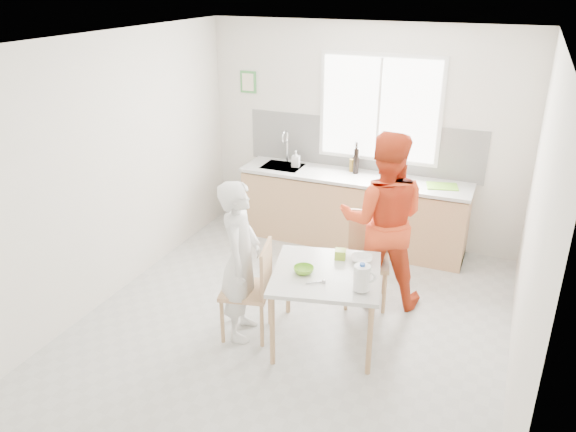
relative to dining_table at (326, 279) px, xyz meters
name	(u,v)px	position (x,y,z in m)	size (l,w,h in m)	color
ground	(294,322)	(-0.38, 0.15, -0.66)	(4.50, 4.50, 0.00)	#B7B7B2
room_shell	(295,165)	(-0.38, 0.15, 0.99)	(4.50, 4.50, 4.50)	silver
window	(379,109)	(-0.18, 2.38, 1.04)	(1.50, 0.06, 1.30)	white
backsplash	(362,145)	(-0.38, 2.39, 0.57)	(3.00, 0.02, 0.65)	white
picture_frame	(248,82)	(-1.93, 2.39, 1.24)	(0.22, 0.03, 0.28)	#419044
kitchen_counter	(352,213)	(-0.38, 2.10, -0.24)	(2.84, 0.64, 1.37)	tan
dining_table	(326,279)	(0.00, 0.00, 0.00)	(1.14, 1.14, 0.73)	silver
chair_left	(253,286)	(-0.66, -0.15, -0.14)	(0.53, 0.53, 0.95)	tan
chair_far	(368,253)	(0.15, 0.88, -0.13)	(0.54, 0.54, 0.97)	tan
person_white	(241,261)	(-0.77, -0.18, 0.12)	(0.57, 0.37, 1.55)	white
person_red	(383,220)	(0.28, 0.91, 0.26)	(0.89, 0.69, 1.83)	red
bowl_green	(304,270)	(-0.18, -0.09, 0.10)	(0.18, 0.18, 0.06)	#75BB2B
bowl_white	(362,259)	(0.24, 0.31, 0.10)	(0.20, 0.20, 0.05)	white
milk_jug	(362,277)	(0.38, -0.20, 0.21)	(0.19, 0.14, 0.24)	white
green_box	(340,254)	(0.03, 0.30, 0.12)	(0.10, 0.10, 0.09)	#8DB329
spoon	(315,282)	(-0.03, -0.23, 0.09)	(0.01, 0.01, 0.16)	#A5A5AA
cutting_board	(442,186)	(0.68, 2.12, 0.27)	(0.35, 0.25, 0.01)	#76C92E
wine_bottle_a	(356,161)	(-0.38, 2.19, 0.42)	(0.07, 0.07, 0.32)	black
wine_bottle_b	(355,159)	(-0.42, 2.29, 0.41)	(0.07, 0.07, 0.30)	black
jar_amber	(352,165)	(-0.45, 2.24, 0.34)	(0.06, 0.06, 0.16)	brown
soap_bottle	(296,159)	(-1.16, 2.15, 0.37)	(0.09, 0.10, 0.21)	#999999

